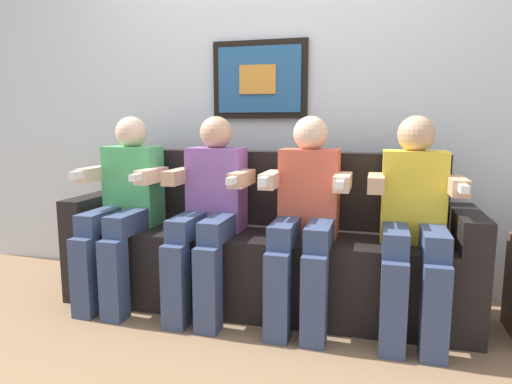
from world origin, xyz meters
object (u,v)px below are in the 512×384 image
Objects in this scene: person_right_center at (306,211)px; person_rightmost at (414,217)px; couch at (264,252)px; person_leftmost at (124,202)px; person_left_center at (210,206)px.

person_right_center and person_rightmost have the same top height.
couch is 0.89m from person_rightmost.
person_leftmost is 1.64m from person_rightmost.
person_left_center is (-0.27, -0.17, 0.29)m from couch.
person_left_center is 1.00× the size of person_right_center.
person_left_center is at bearing 179.95° from person_right_center.
person_right_center is at bearing -179.95° from person_rightmost.
person_right_center is (1.09, 0.00, 0.00)m from person_leftmost.
person_left_center is 1.00× the size of person_rightmost.
person_right_center reaches higher than couch.
person_leftmost is at bearing 180.00° from person_right_center.
person_rightmost is at bearing 0.00° from person_left_center.
person_leftmost reaches higher than couch.
person_leftmost and person_left_center have the same top height.
person_leftmost is at bearing -179.98° from person_rightmost.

